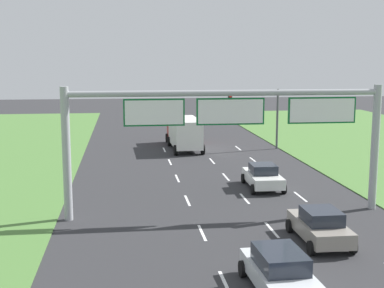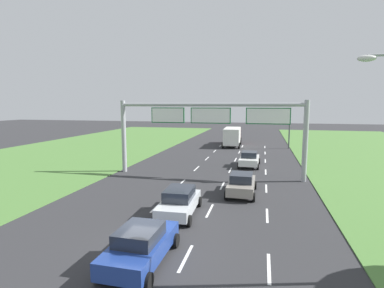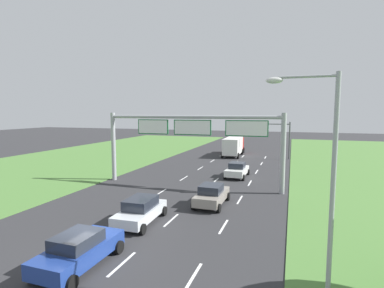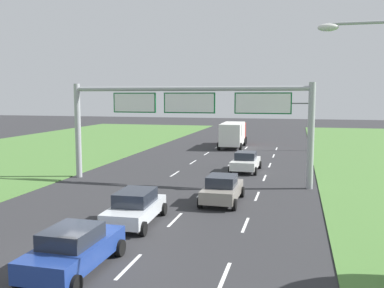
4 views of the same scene
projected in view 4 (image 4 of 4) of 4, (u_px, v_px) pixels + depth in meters
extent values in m
plane|color=#2D2D30|center=(85.00, 262.00, 15.87)|extent=(200.00, 200.00, 0.00)
cube|color=white|center=(43.00, 258.00, 16.29)|extent=(0.14, 2.40, 0.01)
cube|color=white|center=(110.00, 215.00, 22.08)|extent=(0.14, 2.40, 0.01)
cube|color=white|center=(149.00, 190.00, 27.86)|extent=(0.14, 2.40, 0.01)
cube|color=white|center=(175.00, 174.00, 33.65)|extent=(0.14, 2.40, 0.01)
cube|color=white|center=(193.00, 162.00, 39.43)|extent=(0.14, 2.40, 0.01)
cube|color=white|center=(206.00, 154.00, 45.22)|extent=(0.14, 2.40, 0.01)
cube|color=white|center=(217.00, 147.00, 51.01)|extent=(0.14, 2.40, 0.01)
cube|color=white|center=(129.00, 266.00, 15.45)|extent=(0.14, 2.40, 0.01)
cube|color=white|center=(175.00, 220.00, 21.24)|extent=(0.14, 2.40, 0.01)
cube|color=white|center=(201.00, 193.00, 27.03)|extent=(0.14, 2.40, 0.01)
cube|color=white|center=(219.00, 176.00, 32.81)|extent=(0.14, 2.40, 0.01)
cube|color=white|center=(231.00, 164.00, 38.60)|extent=(0.14, 2.40, 0.01)
cube|color=white|center=(239.00, 155.00, 44.38)|extent=(0.14, 2.40, 0.01)
cube|color=white|center=(246.00, 148.00, 50.17)|extent=(0.14, 2.40, 0.01)
cube|color=white|center=(224.00, 276.00, 14.62)|extent=(0.14, 2.40, 0.01)
cube|color=white|center=(245.00, 225.00, 20.40)|extent=(0.14, 2.40, 0.01)
cube|color=white|center=(257.00, 196.00, 26.19)|extent=(0.14, 2.40, 0.01)
cube|color=white|center=(265.00, 178.00, 31.97)|extent=(0.14, 2.40, 0.01)
cube|color=white|center=(270.00, 165.00, 37.76)|extent=(0.14, 2.40, 0.01)
cube|color=white|center=(274.00, 156.00, 43.55)|extent=(0.14, 2.40, 0.01)
cube|color=white|center=(277.00, 149.00, 49.33)|extent=(0.14, 2.40, 0.01)
cube|color=silver|center=(135.00, 210.00, 20.56)|extent=(2.03, 4.50, 0.64)
cube|color=#232833|center=(135.00, 197.00, 20.55)|extent=(1.65, 2.34, 0.64)
cylinder|color=black|center=(129.00, 207.00, 22.41)|extent=(0.24, 0.65, 0.64)
cylinder|color=black|center=(164.00, 209.00, 22.02)|extent=(0.24, 0.65, 0.64)
cylinder|color=black|center=(103.00, 226.00, 19.17)|extent=(0.24, 0.65, 0.64)
cylinder|color=black|center=(143.00, 229.00, 18.78)|extent=(0.24, 0.65, 0.64)
cube|color=navy|center=(74.00, 252.00, 15.03)|extent=(2.00, 4.49, 0.71)
cube|color=#232833|center=(72.00, 236.00, 14.83)|extent=(1.62, 2.09, 0.56)
cylinder|color=black|center=(74.00, 243.00, 16.94)|extent=(0.23, 0.64, 0.64)
cylinder|color=black|center=(120.00, 248.00, 16.44)|extent=(0.23, 0.64, 0.64)
cylinder|color=black|center=(20.00, 278.00, 13.70)|extent=(0.23, 0.64, 0.64)
cylinder|color=black|center=(75.00, 285.00, 13.20)|extent=(0.23, 0.64, 0.64)
cube|color=gray|center=(222.00, 191.00, 24.62)|extent=(1.87, 4.24, 0.68)
cube|color=#232833|center=(222.00, 181.00, 24.36)|extent=(1.57, 1.90, 0.61)
cylinder|color=black|center=(212.00, 190.00, 26.39)|extent=(0.23, 0.64, 0.64)
cylinder|color=black|center=(242.00, 192.00, 25.93)|extent=(0.23, 0.64, 0.64)
cylinder|color=black|center=(200.00, 202.00, 23.38)|extent=(0.23, 0.64, 0.64)
cylinder|color=black|center=(234.00, 205.00, 22.92)|extent=(0.23, 0.64, 0.64)
cube|color=white|center=(246.00, 163.00, 34.69)|extent=(2.04, 4.26, 0.67)
cube|color=#232833|center=(246.00, 156.00, 34.64)|extent=(1.63, 1.85, 0.60)
cylinder|color=black|center=(237.00, 164.00, 36.47)|extent=(0.24, 0.65, 0.64)
cylinder|color=black|center=(260.00, 165.00, 35.95)|extent=(0.24, 0.65, 0.64)
cylinder|color=black|center=(230.00, 170.00, 33.50)|extent=(0.24, 0.65, 0.64)
cylinder|color=black|center=(255.00, 171.00, 32.98)|extent=(0.24, 0.65, 0.64)
cube|color=#B21E19|center=(236.00, 132.00, 54.11)|extent=(2.26, 2.16, 2.20)
cube|color=silver|center=(232.00, 134.00, 49.95)|extent=(2.54, 6.21, 2.47)
cylinder|color=black|center=(228.00, 140.00, 54.96)|extent=(0.31, 0.91, 0.90)
cylinder|color=black|center=(246.00, 140.00, 54.49)|extent=(0.31, 0.91, 0.90)
cylinder|color=black|center=(225.00, 142.00, 52.75)|extent=(0.31, 0.91, 0.90)
cylinder|color=black|center=(245.00, 142.00, 52.24)|extent=(0.31, 0.91, 0.90)
cylinder|color=black|center=(219.00, 146.00, 47.94)|extent=(0.31, 0.91, 0.90)
cylinder|color=black|center=(240.00, 147.00, 47.43)|extent=(0.31, 0.91, 0.90)
cylinder|color=#9EA0A5|center=(78.00, 131.00, 31.93)|extent=(0.44, 0.44, 7.00)
cylinder|color=#9EA0A5|center=(311.00, 136.00, 27.91)|extent=(0.44, 0.44, 7.00)
cylinder|color=#9EA0A5|center=(187.00, 89.00, 29.57)|extent=(16.80, 0.32, 0.32)
cube|color=#0C5B28|center=(135.00, 103.00, 30.60)|extent=(3.19, 0.12, 1.43)
cube|color=white|center=(134.00, 103.00, 30.54)|extent=(3.03, 0.01, 1.27)
cube|color=#0C5B28|center=(189.00, 103.00, 29.63)|extent=(3.66, 0.12, 1.43)
cube|color=white|center=(189.00, 103.00, 29.57)|extent=(3.50, 0.01, 1.27)
cube|color=#0C5B28|center=(263.00, 103.00, 28.42)|extent=(3.78, 0.12, 1.43)
cube|color=white|center=(263.00, 103.00, 28.36)|extent=(3.62, 0.01, 1.27)
cylinder|color=#47494F|center=(309.00, 126.00, 47.41)|extent=(0.20, 0.20, 5.60)
cylinder|color=#47494F|center=(289.00, 103.00, 47.67)|extent=(4.50, 0.14, 0.14)
cube|color=black|center=(268.00, 109.00, 48.28)|extent=(0.32, 0.36, 1.10)
sphere|color=red|center=(268.00, 106.00, 48.04)|extent=(0.22, 0.22, 0.22)
sphere|color=orange|center=(268.00, 109.00, 48.08)|extent=(0.22, 0.22, 0.22)
sphere|color=green|center=(268.00, 112.00, 48.13)|extent=(0.22, 0.22, 0.22)
cylinder|color=#9EA0A5|center=(366.00, 23.00, 12.96)|extent=(2.20, 0.10, 0.10)
ellipsoid|color=silver|center=(328.00, 27.00, 13.23)|extent=(0.64, 0.32, 0.24)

